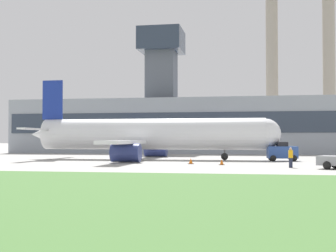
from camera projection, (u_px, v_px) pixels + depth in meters
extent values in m
plane|color=#999691|center=(166.00, 162.00, 52.19)|extent=(400.00, 400.00, 0.00)
cube|color=#8C939E|center=(199.00, 127.00, 85.25)|extent=(67.32, 14.47, 9.59)
cube|color=#2D3847|center=(194.00, 123.00, 78.09)|extent=(65.97, 0.16, 3.45)
cube|color=#4C515B|center=(162.00, 102.00, 86.60)|extent=(5.25, 5.25, 18.68)
cube|color=#283342|center=(162.00, 41.00, 86.92)|extent=(7.87, 7.87, 4.20)
cylinder|color=gray|center=(272.00, 60.00, 114.35)|extent=(2.90, 2.90, 43.78)
cylinder|color=gray|center=(329.00, 56.00, 110.54)|extent=(2.85, 2.85, 44.51)
cylinder|color=silver|center=(151.00, 134.00, 57.40)|extent=(27.50, 3.78, 3.78)
sphere|color=silver|center=(266.00, 134.00, 54.97)|extent=(3.59, 3.59, 3.59)
cone|color=silver|center=(47.00, 134.00, 59.83)|extent=(4.16, 3.59, 3.59)
cube|color=navy|center=(53.00, 100.00, 59.81)|extent=(2.65, 0.24, 5.00)
cube|color=silver|center=(37.00, 129.00, 55.80)|extent=(1.04, 7.99, 0.20)
cube|color=silver|center=(64.00, 130.00, 63.66)|extent=(1.04, 7.99, 0.20)
cube|color=silver|center=(124.00, 142.00, 50.32)|extent=(2.31, 13.32, 0.36)
cube|color=silver|center=(153.00, 141.00, 64.92)|extent=(2.31, 13.32, 0.36)
cylinder|color=navy|center=(126.00, 153.00, 49.77)|extent=(3.08, 1.97, 1.97)
cylinder|color=navy|center=(156.00, 150.00, 65.29)|extent=(3.08, 1.97, 1.97)
cylinder|color=#59595B|center=(225.00, 149.00, 55.77)|extent=(0.20, 0.20, 1.76)
sphere|color=black|center=(225.00, 157.00, 55.75)|extent=(0.86, 0.86, 0.86)
cylinder|color=#59595B|center=(124.00, 149.00, 55.38)|extent=(0.20, 0.20, 1.76)
sphere|color=black|center=(124.00, 157.00, 55.36)|extent=(0.86, 0.86, 0.86)
cylinder|color=#59595B|center=(135.00, 148.00, 60.29)|extent=(0.20, 0.20, 1.76)
sphere|color=black|center=(135.00, 155.00, 60.26)|extent=(0.86, 0.86, 0.86)
cube|color=#2D4C93|center=(282.00, 152.00, 53.65)|extent=(3.49, 2.22, 1.37)
cube|color=black|center=(282.00, 144.00, 53.68)|extent=(1.29, 1.44, 0.50)
sphere|color=black|center=(294.00, 158.00, 52.66)|extent=(0.70, 0.70, 0.70)
sphere|color=black|center=(291.00, 158.00, 54.45)|extent=(0.70, 0.70, 0.70)
sphere|color=black|center=(273.00, 158.00, 52.83)|extent=(0.70, 0.70, 0.70)
sphere|color=black|center=(271.00, 158.00, 54.61)|extent=(0.70, 0.70, 0.70)
cube|color=gray|center=(333.00, 161.00, 39.36)|extent=(2.89, 2.86, 0.79)
sphere|color=black|center=(335.00, 164.00, 40.23)|extent=(0.70, 0.70, 0.70)
sphere|color=black|center=(327.00, 165.00, 38.66)|extent=(0.70, 0.70, 0.70)
cylinder|color=#23283D|center=(291.00, 163.00, 41.10)|extent=(0.44, 0.44, 0.86)
cylinder|color=#F2A514|center=(291.00, 154.00, 41.12)|extent=(0.55, 0.55, 0.68)
sphere|color=tan|center=(291.00, 149.00, 41.13)|extent=(0.23, 0.23, 0.23)
cube|color=black|center=(191.00, 164.00, 47.35)|extent=(0.62, 0.62, 0.03)
cone|color=orange|center=(191.00, 161.00, 47.36)|extent=(0.44, 0.44, 0.59)
cube|color=black|center=(222.00, 165.00, 45.54)|extent=(0.56, 0.56, 0.03)
cone|color=orange|center=(222.00, 162.00, 45.55)|extent=(0.40, 0.40, 0.55)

